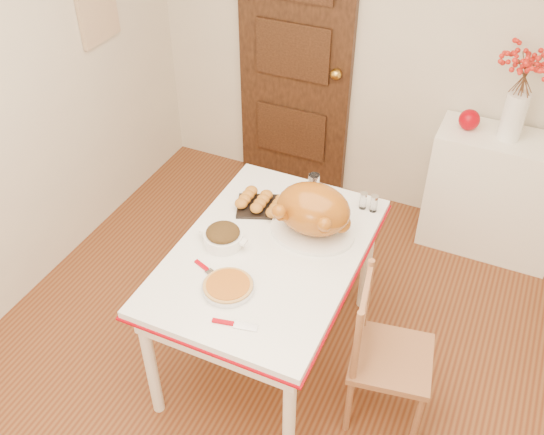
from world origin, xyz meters
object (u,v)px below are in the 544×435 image
at_px(kitchen_table, 268,305).
at_px(turkey_platter, 313,212).
at_px(chair_oak, 392,356).
at_px(pumpkin_pie, 228,286).
at_px(sideboard, 495,194).

distance_m(kitchen_table, turkey_platter, 0.61).
xyz_separation_m(chair_oak, turkey_platter, (-0.57, 0.31, 0.50)).
relative_size(chair_oak, turkey_platter, 1.99).
height_order(chair_oak, turkey_platter, turkey_platter).
bearing_deg(turkey_platter, chair_oak, -25.52).
xyz_separation_m(kitchen_table, turkey_platter, (0.15, 0.22, 0.54)).
height_order(kitchen_table, turkey_platter, turkey_platter).
bearing_deg(pumpkin_pie, turkey_platter, 69.29).
height_order(turkey_platter, pumpkin_pie, turkey_platter).
xyz_separation_m(kitchen_table, pumpkin_pie, (-0.06, -0.33, 0.43)).
bearing_deg(sideboard, pumpkin_pie, -119.41).
bearing_deg(turkey_platter, pumpkin_pie, -107.10).
distance_m(kitchen_table, chair_oak, 0.72).
bearing_deg(pumpkin_pie, sideboard, 60.59).
distance_m(sideboard, pumpkin_pie, 2.13).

